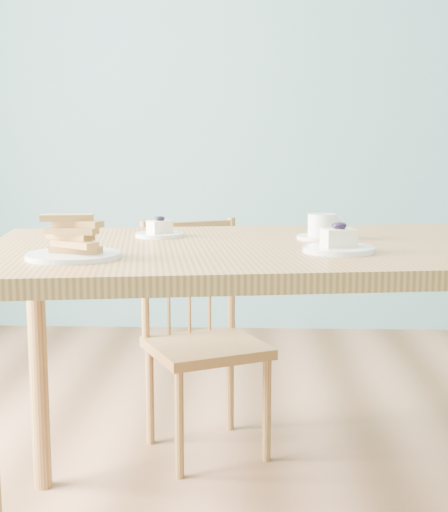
{
  "coord_description": "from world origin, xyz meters",
  "views": [
    {
      "loc": [
        -0.24,
        -1.68,
        1.07
      ],
      "look_at": [
        -0.32,
        0.22,
        0.78
      ],
      "focal_mm": 50.0,
      "sensor_mm": 36.0,
      "label": 1
    }
  ],
  "objects_px": {
    "dining_table": "(285,275)",
    "dining_chair": "(202,335)",
    "cheesecake_plate_near": "(339,244)",
    "cheesecake_plate_far": "(160,231)",
    "biscotti_plate": "(73,244)",
    "coffee_cup": "(323,228)"
  },
  "relations": [
    {
      "from": "dining_table",
      "to": "cheesecake_plate_far",
      "type": "bearing_deg",
      "value": 149.05
    },
    {
      "from": "cheesecake_plate_near",
      "to": "coffee_cup",
      "type": "relative_size",
      "value": 1.25
    },
    {
      "from": "dining_chair",
      "to": "cheesecake_plate_far",
      "type": "bearing_deg",
      "value": -127.71
    },
    {
      "from": "dining_table",
      "to": "cheesecake_plate_near",
      "type": "distance_m",
      "value": 0.21
    },
    {
      "from": "cheesecake_plate_near",
      "to": "coffee_cup",
      "type": "distance_m",
      "value": 0.25
    },
    {
      "from": "dining_chair",
      "to": "cheesecake_plate_far",
      "type": "relative_size",
      "value": 5.89
    },
    {
      "from": "dining_table",
      "to": "cheesecake_plate_near",
      "type": "xyz_separation_m",
      "value": [
        0.12,
        -0.14,
        0.1
      ]
    },
    {
      "from": "cheesecake_plate_near",
      "to": "dining_table",
      "type": "bearing_deg",
      "value": 130.15
    },
    {
      "from": "coffee_cup",
      "to": "dining_table",
      "type": "bearing_deg",
      "value": -149.88
    },
    {
      "from": "dining_chair",
      "to": "cheesecake_plate_near",
      "type": "relative_size",
      "value": 4.74
    },
    {
      "from": "cheesecake_plate_far",
      "to": "coffee_cup",
      "type": "distance_m",
      "value": 0.46
    },
    {
      "from": "dining_table",
      "to": "coffee_cup",
      "type": "relative_size",
      "value": 11.91
    },
    {
      "from": "coffee_cup",
      "to": "cheesecake_plate_far",
      "type": "bearing_deg",
      "value": 160.5
    },
    {
      "from": "cheesecake_plate_near",
      "to": "dining_chair",
      "type": "bearing_deg",
      "value": 117.67
    },
    {
      "from": "cheesecake_plate_far",
      "to": "coffee_cup",
      "type": "bearing_deg",
      "value": -4.74
    },
    {
      "from": "dining_chair",
      "to": "coffee_cup",
      "type": "distance_m",
      "value": 0.74
    },
    {
      "from": "dining_chair",
      "to": "cheesecake_plate_near",
      "type": "bearing_deg",
      "value": -88.71
    },
    {
      "from": "cheesecake_plate_far",
      "to": "biscotti_plate",
      "type": "bearing_deg",
      "value": -109.72
    },
    {
      "from": "dining_chair",
      "to": "cheesecake_plate_near",
      "type": "distance_m",
      "value": 0.93
    },
    {
      "from": "dining_table",
      "to": "biscotti_plate",
      "type": "height_order",
      "value": "biscotti_plate"
    },
    {
      "from": "dining_table",
      "to": "dining_chair",
      "type": "distance_m",
      "value": 0.72
    },
    {
      "from": "dining_chair",
      "to": "cheesecake_plate_far",
      "type": "height_order",
      "value": "cheesecake_plate_far"
    }
  ]
}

